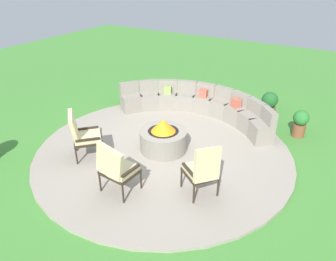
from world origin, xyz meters
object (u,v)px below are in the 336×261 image
Objects in this scene: curved_stone_bench at (199,106)px; potted_plant_2 at (269,102)px; lounge_chair_front_right at (116,167)px; fire_pit at (163,138)px; lounge_chair_back_left at (203,169)px; lounge_chair_front_left at (83,134)px; potted_plant_1 at (300,122)px.

curved_stone_bench is 2.05m from potted_plant_2.
fire_pit is at bearing 96.49° from lounge_chair_front_right.
potted_plant_2 is at bearing 39.75° from curved_stone_bench.
lounge_chair_back_left reaches higher than curved_stone_bench.
lounge_chair_front_right reaches higher than lounge_chair_front_left.
potted_plant_1 is at bearing 63.45° from lounge_chair_front_right.
curved_stone_bench reaches higher than potted_plant_2.
lounge_chair_front_right is 5.20m from potted_plant_2.
lounge_chair_front_right is at bearing -87.52° from fire_pit.
lounge_chair_back_left reaches higher than potted_plant_1.
curved_stone_bench is at bearing 96.66° from lounge_chair_front_right.
fire_pit is 3.41m from potted_plant_1.
potted_plant_1 is (2.57, 0.38, -0.01)m from curved_stone_bench.
lounge_chair_front_right is (0.07, -1.72, 0.26)m from fire_pit.
fire_pit reaches higher than potted_plant_2.
potted_plant_1 is at bearing 8.33° from curved_stone_bench.
lounge_chair_front_right is 4.73m from potted_plant_1.
potted_plant_1 is at bearing -43.05° from potted_plant_2.
fire_pit is at bearing 91.19° from lounge_chair_back_left.
fire_pit is 0.98× the size of lounge_chair_front_right.
potted_plant_1 is 1.37m from potted_plant_2.
fire_pit is at bearing 84.19° from lounge_chair_front_left.
lounge_chair_front_left reaches higher than fire_pit.
potted_plant_1 is (2.48, 2.35, 0.02)m from fire_pit.
lounge_chair_front_left is (-1.31, -1.12, 0.25)m from fire_pit.
potted_plant_1 is at bearing 43.50° from fire_pit.
curved_stone_bench is at bearing 112.30° from lounge_chair_front_left.
curved_stone_bench is at bearing 92.78° from fire_pit.
lounge_chair_front_left is at bearing -139.63° from fire_pit.
curved_stone_bench is 4.08× the size of lounge_chair_back_left.
curved_stone_bench is 4.02× the size of lounge_chair_front_right.
lounge_chair_front_right is at bearing -105.68° from potted_plant_2.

